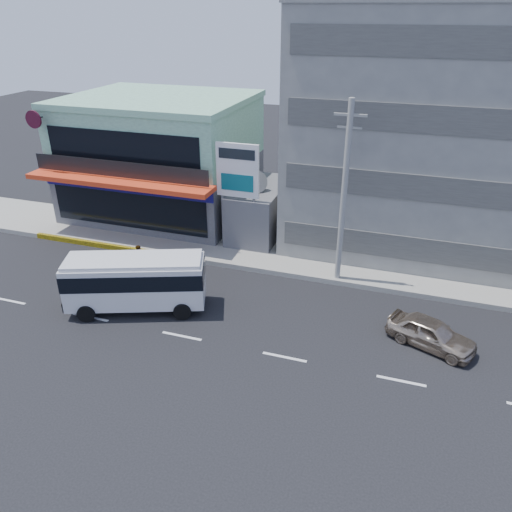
{
  "coord_description": "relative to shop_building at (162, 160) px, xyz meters",
  "views": [
    {
      "loc": [
        9.33,
        -17.15,
        13.89
      ],
      "look_at": [
        2.05,
        4.89,
        2.2
      ],
      "focal_mm": 35.0,
      "sensor_mm": 36.0,
      "label": 1
    }
  ],
  "objects": [
    {
      "name": "gap_structure",
      "position": [
        8.0,
        -1.95,
        -2.25
      ],
      "size": [
        3.0,
        6.0,
        3.5
      ],
      "primitive_type": "cube",
      "color": "#434347",
      "rests_on": "ground"
    },
    {
      "name": "shop_building",
      "position": [
        0.0,
        0.0,
        0.0
      ],
      "size": [
        12.4,
        11.7,
        8.0
      ],
      "color": "#434347",
      "rests_on": "ground"
    },
    {
      "name": "satellite_dish",
      "position": [
        8.0,
        -2.95,
        -0.42
      ],
      "size": [
        1.5,
        1.5,
        0.15
      ],
      "primitive_type": "cylinder",
      "color": "slate",
      "rests_on": "gap_structure"
    },
    {
      "name": "motorcycle_rider",
      "position": [
        3.57,
        -9.81,
        -3.28
      ],
      "size": [
        1.71,
        0.63,
        2.18
      ],
      "color": "#611F0D",
      "rests_on": "ground"
    },
    {
      "name": "minibus",
      "position": [
        4.85,
        -12.45,
        -2.29
      ],
      "size": [
        7.18,
        4.45,
        2.87
      ],
      "color": "silver",
      "rests_on": "ground"
    },
    {
      "name": "sidewalk",
      "position": [
        13.0,
        -4.45,
        -3.85
      ],
      "size": [
        70.0,
        5.0,
        0.3
      ],
      "primitive_type": "cube",
      "color": "gray",
      "rests_on": "ground"
    },
    {
      "name": "billboard",
      "position": [
        7.5,
        -4.75,
        0.93
      ],
      "size": [
        2.6,
        0.18,
        6.9
      ],
      "color": "gray",
      "rests_on": "ground"
    },
    {
      "name": "sedan",
      "position": [
        19.04,
        -11.06,
        -3.32
      ],
      "size": [
        4.28,
        2.99,
        1.35
      ],
      "primitive_type": "imported",
      "rotation": [
        0.0,
        0.0,
        1.18
      ],
      "color": "tan",
      "rests_on": "ground"
    },
    {
      "name": "ground",
      "position": [
        8.0,
        -13.95,
        -4.0
      ],
      "size": [
        120.0,
        120.0,
        0.0
      ],
      "primitive_type": "plane",
      "color": "black",
      "rests_on": "ground"
    },
    {
      "name": "concrete_building",
      "position": [
        18.0,
        1.05,
        3.0
      ],
      "size": [
        16.0,
        12.0,
        14.0
      ],
      "primitive_type": "cube",
      "color": "gray",
      "rests_on": "ground"
    },
    {
      "name": "utility_pole_near",
      "position": [
        14.0,
        -6.55,
        1.15
      ],
      "size": [
        1.6,
        0.3,
        10.0
      ],
      "color": "#999993",
      "rests_on": "ground"
    }
  ]
}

